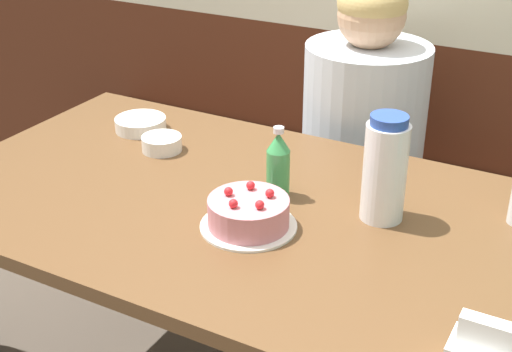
% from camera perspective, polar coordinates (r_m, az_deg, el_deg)
% --- Properties ---
extents(bench_seat, '(2.28, 0.38, 0.47)m').
position_cam_1_polar(bench_seat, '(2.61, 7.48, -4.04)').
color(bench_seat, '#381E11').
rests_on(bench_seat, ground_plane).
extents(dining_table, '(1.49, 0.88, 0.74)m').
position_cam_1_polar(dining_table, '(1.75, -1.93, -4.32)').
color(dining_table, brown).
rests_on(dining_table, ground_plane).
extents(birthday_cake, '(0.22, 0.22, 0.09)m').
position_cam_1_polar(birthday_cake, '(1.58, -0.61, -3.02)').
color(birthday_cake, white).
rests_on(birthday_cake, dining_table).
extents(water_pitcher, '(0.10, 0.10, 0.25)m').
position_cam_1_polar(water_pitcher, '(1.60, 10.28, 0.53)').
color(water_pitcher, white).
rests_on(water_pitcher, dining_table).
extents(soju_bottle, '(0.06, 0.06, 0.18)m').
position_cam_1_polar(soju_bottle, '(1.69, 1.79, 0.96)').
color(soju_bottle, '#388E4C').
rests_on(soju_bottle, dining_table).
extents(bowl_soup_white, '(0.11, 0.11, 0.04)m').
position_cam_1_polar(bowl_soup_white, '(1.97, -7.55, 2.60)').
color(bowl_soup_white, white).
rests_on(bowl_soup_white, dining_table).
extents(bowl_rice_small, '(0.15, 0.15, 0.04)m').
position_cam_1_polar(bowl_rice_small, '(2.11, -9.22, 4.13)').
color(bowl_rice_small, white).
rests_on(bowl_rice_small, dining_table).
extents(person_grey_tee, '(0.39, 0.39, 1.16)m').
position_cam_1_polar(person_grey_tee, '(2.33, 8.41, 1.45)').
color(person_grey_tee, '#33333D').
rests_on(person_grey_tee, ground_plane).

